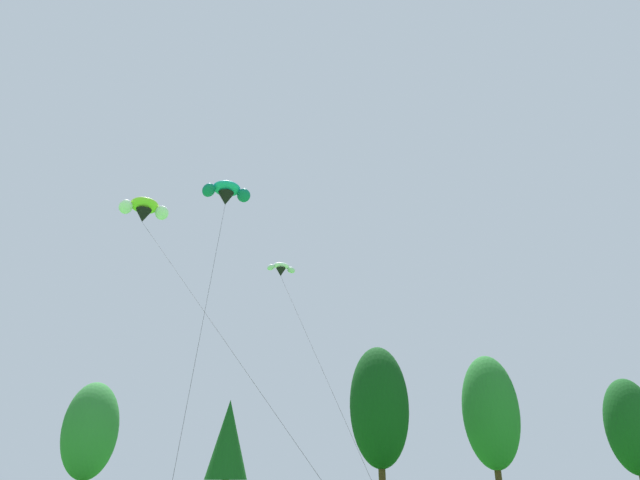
# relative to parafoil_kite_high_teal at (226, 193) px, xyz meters

# --- Properties ---
(treeline_tree_c) EXTENTS (4.49, 4.49, 9.95)m
(treeline_tree_c) POSITION_rel_parafoil_kite_high_teal_xyz_m (-8.28, 21.89, -12.01)
(treeline_tree_c) COLOR #472D19
(treeline_tree_c) RESTS_ON ground_plane
(treeline_tree_d) EXTENTS (3.49, 3.49, 8.59)m
(treeline_tree_d) POSITION_rel_parafoil_kite_high_teal_xyz_m (2.96, 19.64, -12.65)
(treeline_tree_d) COLOR #472D19
(treeline_tree_d) RESTS_ON ground_plane
(treeline_tree_e) EXTENTS (5.77, 5.77, 14.70)m
(treeline_tree_e) POSITION_rel_parafoil_kite_high_teal_xyz_m (17.78, 22.93, -9.13)
(treeline_tree_e) COLOR #472D19
(treeline_tree_e) RESTS_ON ground_plane
(treeline_tree_f) EXTENTS (5.71, 5.71, 14.47)m
(treeline_tree_f) POSITION_rel_parafoil_kite_high_teal_xyz_m (29.99, 23.03, -9.26)
(treeline_tree_f) COLOR #472D19
(treeline_tree_f) RESTS_ON ground_plane
(treeline_tree_g) EXTENTS (5.09, 5.09, 12.20)m
(treeline_tree_g) POSITION_rel_parafoil_kite_high_teal_xyz_m (44.24, 20.01, -10.64)
(treeline_tree_g) COLOR #472D19
(treeline_tree_g) RESTS_ON ground_plane
(parafoil_kite_high_teal) EXTENTS (3.24, 9.58, 17.16)m
(parafoil_kite_high_teal) POSITION_rel_parafoil_kite_high_teal_xyz_m (0.00, 0.00, 0.00)
(parafoil_kite_high_teal) COLOR teal
(parafoil_kite_mid_lime_white) EXTENTS (11.04, 20.51, 20.32)m
(parafoil_kite_mid_lime_white) POSITION_rel_parafoil_kite_high_teal_xyz_m (-5.45, 9.59, 2.89)
(parafoil_kite_mid_lime_white) COLOR #93D633
(parafoil_kite_far_white) EXTENTS (2.70, 15.35, 15.63)m
(parafoil_kite_far_white) POSITION_rel_parafoil_kite_high_teal_xyz_m (4.82, 7.35, -1.76)
(parafoil_kite_far_white) COLOR white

